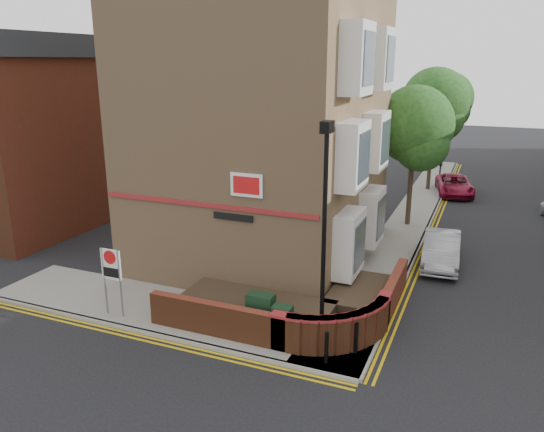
{
  "coord_description": "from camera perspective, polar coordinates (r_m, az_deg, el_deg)",
  "views": [
    {
      "loc": [
        5.48,
        -11.65,
        7.87
      ],
      "look_at": [
        -1.07,
        4.0,
        2.88
      ],
      "focal_mm": 35.0,
      "sensor_mm": 36.0,
      "label": 1
    }
  ],
  "objects": [
    {
      "name": "utility_cabinet_large",
      "position": [
        15.88,
        -1.22,
        -10.37
      ],
      "size": [
        0.8,
        0.45,
        1.2
      ],
      "primitive_type": "cube",
      "color": "black",
      "rests_on": "pavement_corner"
    },
    {
      "name": "garden_wall",
      "position": [
        17.09,
        1.4,
        -11.03
      ],
      "size": [
        6.8,
        6.0,
        1.2
      ],
      "primitive_type": null,
      "color": "brown",
      "rests_on": "ground"
    },
    {
      "name": "traffic_light_assembly",
      "position": [
        37.13,
        17.9,
        7.74
      ],
      "size": [
        0.2,
        0.16,
        4.2
      ],
      "color": "black",
      "rests_on": "pavement_main"
    },
    {
      "name": "pavement_corner",
      "position": [
        17.73,
        -10.58,
        -10.04
      ],
      "size": [
        13.0,
        3.0,
        0.12
      ],
      "primitive_type": "cube",
      "color": "gray",
      "rests_on": "ground"
    },
    {
      "name": "tree_mid",
      "position": [
        33.98,
        17.1,
        11.18
      ],
      "size": [
        4.03,
        4.03,
        7.42
      ],
      "color": "#382B1E",
      "rests_on": "pavement_main"
    },
    {
      "name": "corner_building",
      "position": [
        21.4,
        -0.25,
        11.99
      ],
      "size": [
        8.95,
        10.4,
        13.6
      ],
      "color": "#A57F58",
      "rests_on": "ground"
    },
    {
      "name": "pavement_main",
      "position": [
        28.94,
        14.95,
        0.17
      ],
      "size": [
        2.0,
        32.0,
        0.12
      ],
      "primitive_type": "cube",
      "color": "gray",
      "rests_on": "ground"
    },
    {
      "name": "tree_far",
      "position": [
        41.94,
        18.28,
        11.56
      ],
      "size": [
        3.81,
        3.81,
        7.0
      ],
      "color": "#382B1E",
      "rests_on": "pavement_main"
    },
    {
      "name": "side_building",
      "position": [
        28.57,
        -23.58,
        8.37
      ],
      "size": [
        6.4,
        10.4,
        9.0
      ],
      "color": "brown",
      "rests_on": "ground"
    },
    {
      "name": "kerb_main_near",
      "position": [
        28.83,
        16.91,
        -0.04
      ],
      "size": [
        0.15,
        32.0,
        0.12
      ],
      "primitive_type": "cube",
      "color": "gray",
      "rests_on": "ground"
    },
    {
      "name": "kerb_side",
      "position": [
        16.65,
        -13.44,
        -12.07
      ],
      "size": [
        13.0,
        0.15,
        0.12
      ],
      "primitive_type": "cube",
      "color": "gray",
      "rests_on": "ground"
    },
    {
      "name": "ground",
      "position": [
        15.09,
        -2.19,
        -15.07
      ],
      "size": [
        120.0,
        120.0,
        0.0
      ],
      "primitive_type": "plane",
      "color": "black",
      "rests_on": "ground"
    },
    {
      "name": "lamppost",
      "position": [
        14.16,
        5.61,
        -2.33
      ],
      "size": [
        0.25,
        0.5,
        6.3
      ],
      "color": "black",
      "rests_on": "pavement_corner"
    },
    {
      "name": "yellow_lines_side",
      "position": [
        16.5,
        -13.95,
        -12.6
      ],
      "size": [
        13.0,
        0.28,
        0.01
      ],
      "primitive_type": "cube",
      "color": "gold",
      "rests_on": "ground"
    },
    {
      "name": "tree_near",
      "position": [
        26.12,
        15.07,
        8.88
      ],
      "size": [
        3.64,
        3.65,
        6.7
      ],
      "color": "#382B1E",
      "rests_on": "pavement_main"
    },
    {
      "name": "bollard_near",
      "position": [
        14.51,
        5.88,
        -13.91
      ],
      "size": [
        0.11,
        0.11,
        0.9
      ],
      "primitive_type": "cylinder",
      "color": "black",
      "rests_on": "pavement_corner"
    },
    {
      "name": "yellow_lines_main",
      "position": [
        28.83,
        17.39,
        -0.2
      ],
      "size": [
        0.28,
        32.0,
        0.01
      ],
      "primitive_type": "cube",
      "color": "gold",
      "rests_on": "ground"
    },
    {
      "name": "zone_sign",
      "position": [
        17.2,
        -16.9,
        -5.57
      ],
      "size": [
        0.72,
        0.07,
        2.2
      ],
      "color": "slate",
      "rests_on": "pavement_corner"
    },
    {
      "name": "silver_car_near",
      "position": [
        22.15,
        17.75,
        -3.45
      ],
      "size": [
        1.64,
        4.01,
        1.29
      ],
      "primitive_type": "imported",
      "rotation": [
        0.0,
        0.0,
        0.07
      ],
      "color": "#93959A",
      "rests_on": "ground"
    },
    {
      "name": "red_car_main",
      "position": [
        34.14,
        19.05,
        3.18
      ],
      "size": [
        2.75,
        4.55,
        1.18
      ],
      "primitive_type": "imported",
      "rotation": [
        0.0,
        0.0,
        0.2
      ],
      "color": "maroon",
      "rests_on": "ground"
    },
    {
      "name": "utility_cabinet_small",
      "position": [
        15.38,
        1.11,
        -11.52
      ],
      "size": [
        0.55,
        0.4,
        1.1
      ],
      "primitive_type": "cube",
      "color": "black",
      "rests_on": "pavement_corner"
    },
    {
      "name": "bollard_far",
      "position": [
        15.05,
        9.04,
        -12.84
      ],
      "size": [
        0.11,
        0.11,
        0.9
      ],
      "primitive_type": "cylinder",
      "color": "black",
      "rests_on": "pavement_corner"
    }
  ]
}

